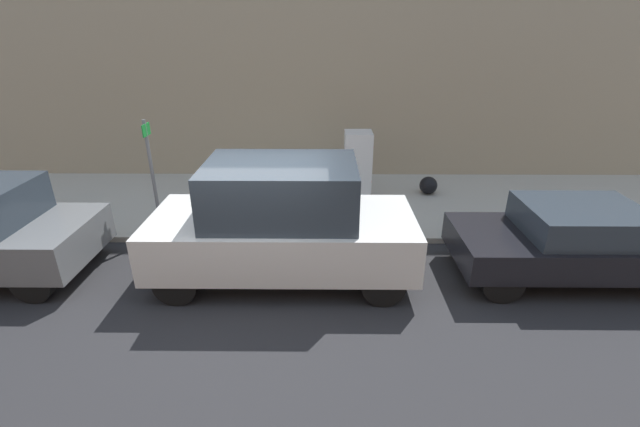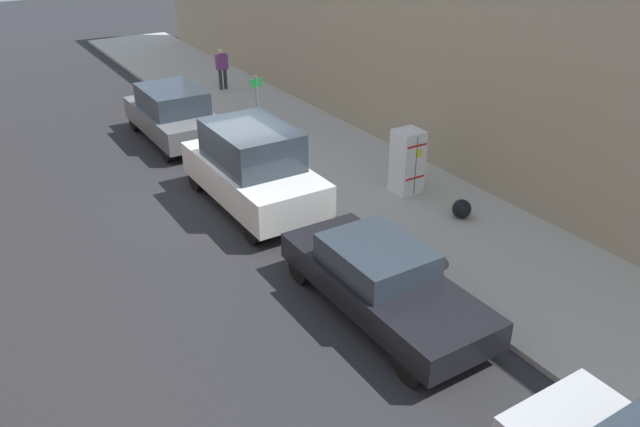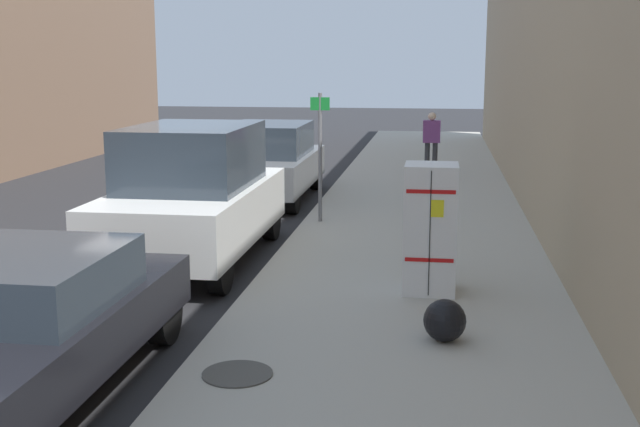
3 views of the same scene
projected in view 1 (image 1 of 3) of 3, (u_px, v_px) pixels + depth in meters
The scene contains 9 objects.
ground_plane at pixel (257, 288), 7.53m from camera, with size 80.00×80.00×0.00m, color #28282B.
sidewalk_slab at pixel (278, 202), 11.04m from camera, with size 4.27×44.00×0.13m, color #B2ADA0.
building_facade_near at pixel (283, 17), 12.09m from camera, with size 1.91×39.60×8.94m, color tan.
discarded_refrigerator at pixel (358, 165), 10.94m from camera, with size 0.69×0.70×1.71m.
manhole_cover at pixel (504, 226), 9.58m from camera, with size 0.70×0.70×0.02m, color #47443F.
street_sign_post at pixel (152, 171), 8.83m from camera, with size 0.36×0.07×2.43m.
trash_bag at pixel (428, 185), 11.35m from camera, with size 0.47×0.47×0.47m, color black.
parked_van_white at pixel (283, 222), 7.51m from camera, with size 2.02×4.63×2.16m.
parked_sedan_dark at pixel (586, 241), 7.61m from camera, with size 1.81×4.74×1.40m.
Camera 1 is at (6.35, 1.16, 4.24)m, focal length 24.00 mm.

